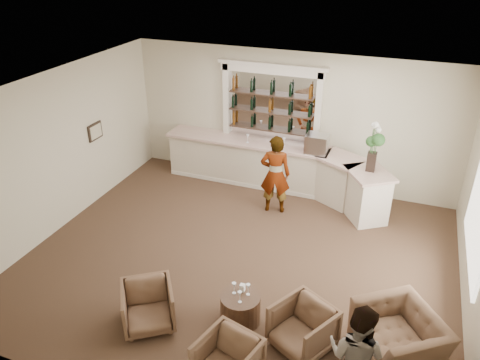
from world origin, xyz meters
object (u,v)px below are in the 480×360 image
(bar_counter, at_px, (277,168))
(sommelier, at_px, (275,174))
(flower_vase, at_px, (374,144))
(cocktail_table, at_px, (240,308))
(armchair_far, at_px, (399,337))
(espresso_machine, at_px, (317,144))
(armchair_left, at_px, (148,306))
(guest, at_px, (356,356))
(armchair_right, at_px, (303,328))

(bar_counter, xyz_separation_m, sommelier, (0.24, -1.00, 0.34))
(sommelier, height_order, flower_vase, flower_vase)
(cocktail_table, height_order, flower_vase, flower_vase)
(cocktail_table, distance_m, armchair_far, 2.44)
(bar_counter, bearing_deg, espresso_machine, -1.70)
(cocktail_table, height_order, armchair_left, armchair_left)
(cocktail_table, distance_m, armchair_left, 1.48)
(cocktail_table, bearing_deg, armchair_far, 3.16)
(espresso_machine, bearing_deg, guest, -71.98)
(armchair_right, height_order, espresso_machine, espresso_machine)
(bar_counter, height_order, cocktail_table, bar_counter)
(armchair_far, bearing_deg, bar_counter, 178.87)
(guest, bearing_deg, armchair_right, -22.02)
(armchair_right, distance_m, flower_vase, 4.42)
(flower_vase, bearing_deg, cocktail_table, -109.92)
(armchair_far, relative_size, espresso_machine, 2.38)
(cocktail_table, xyz_separation_m, armchair_right, (1.07, -0.19, 0.13))
(armchair_right, bearing_deg, espresso_machine, 129.85)
(armchair_far, height_order, espresso_machine, espresso_machine)
(bar_counter, bearing_deg, armchair_right, -68.75)
(armchair_left, relative_size, espresso_machine, 1.62)
(cocktail_table, relative_size, armchair_far, 0.55)
(armchair_left, distance_m, armchair_right, 2.45)
(espresso_machine, bearing_deg, cocktail_table, -92.16)
(armchair_right, height_order, armchair_far, armchair_far)
(guest, height_order, armchair_right, guest)
(espresso_machine, bearing_deg, flower_vase, -21.33)
(cocktail_table, distance_m, espresso_machine, 4.63)
(guest, height_order, flower_vase, flower_vase)
(cocktail_table, xyz_separation_m, armchair_far, (2.43, 0.13, 0.14))
(guest, bearing_deg, espresso_machine, -55.96)
(armchair_far, xyz_separation_m, flower_vase, (-0.98, 3.86, 1.37))
(armchair_right, xyz_separation_m, espresso_machine, (-0.90, 4.68, 0.98))
(sommelier, height_order, armchair_right, sommelier)
(bar_counter, relative_size, armchair_right, 6.90)
(sommelier, xyz_separation_m, armchair_left, (-0.82, -4.12, -0.54))
(cocktail_table, relative_size, espresso_machine, 1.30)
(bar_counter, xyz_separation_m, armchair_left, (-0.58, -5.12, -0.20))
(sommelier, bearing_deg, guest, 106.38)
(guest, relative_size, armchair_far, 1.34)
(guest, distance_m, flower_vase, 4.95)
(armchair_left, distance_m, flower_vase, 5.55)
(sommelier, bearing_deg, flower_vase, -179.16)
(bar_counter, relative_size, armchair_left, 7.02)
(armchair_right, xyz_separation_m, armchair_far, (1.36, 0.32, 0.01))
(sommelier, relative_size, armchair_left, 2.24)
(armchair_far, height_order, flower_vase, flower_vase)
(espresso_machine, bearing_deg, armchair_left, -106.52)
(espresso_machine, bearing_deg, bar_counter, 178.23)
(sommelier, bearing_deg, cocktail_table, 85.68)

